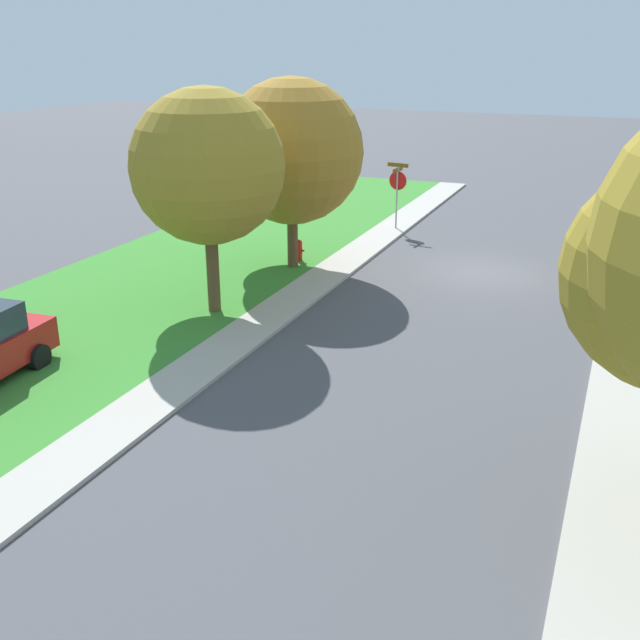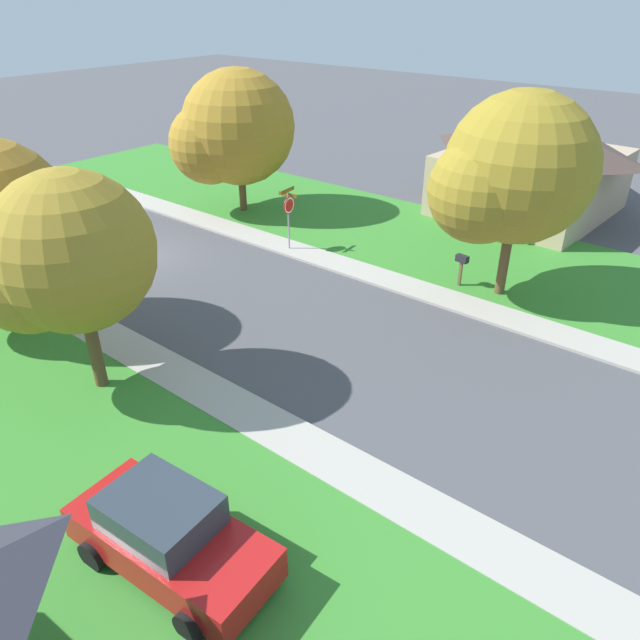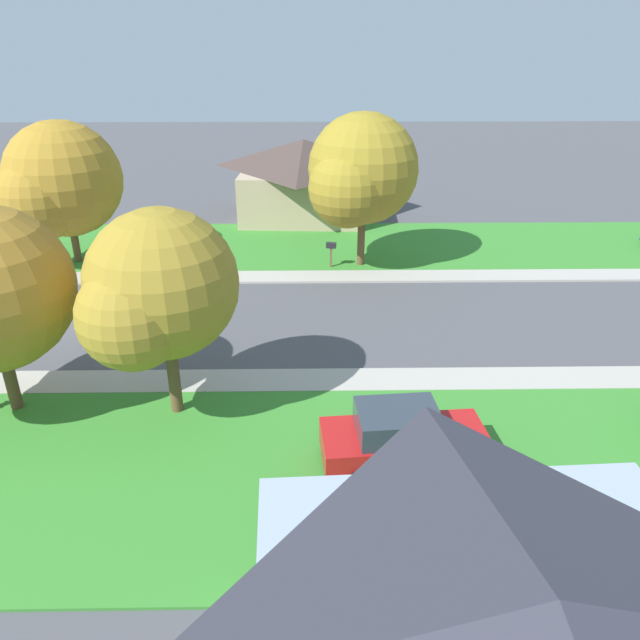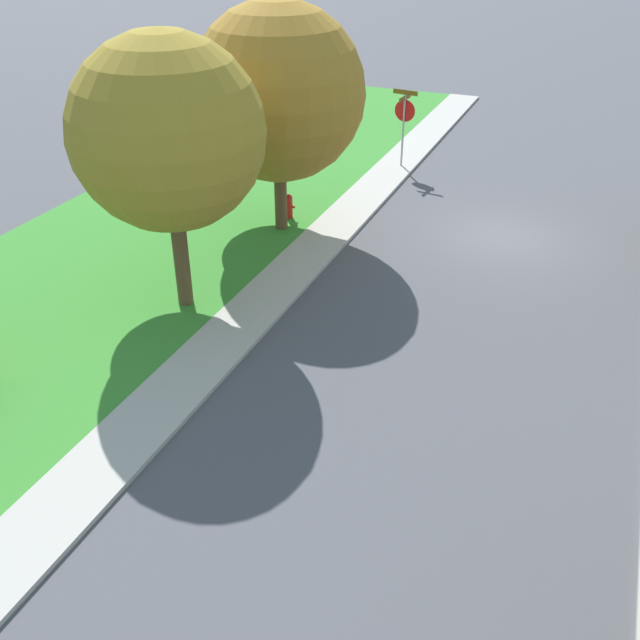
# 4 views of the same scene
# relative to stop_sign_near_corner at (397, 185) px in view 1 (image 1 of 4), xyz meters

# --- Properties ---
(ground_plane) EXTENTS (120.00, 120.00, 0.00)m
(ground_plane) POSITION_rel_stop_sign_near_corner_xyz_m (-4.50, 4.77, -1.89)
(ground_plane) COLOR #4C4C51
(sidewalk_east) EXTENTS (1.40, 56.00, 0.10)m
(sidewalk_east) POSITION_rel_stop_sign_near_corner_xyz_m (0.20, 16.77, -1.84)
(sidewalk_east) COLOR #ADA89E
(sidewalk_east) RESTS_ON ground
(lawn_east) EXTENTS (8.00, 56.00, 0.08)m
(lawn_east) POSITION_rel_stop_sign_near_corner_xyz_m (4.90, 16.77, -1.85)
(lawn_east) COLOR #38842D
(lawn_east) RESTS_ON ground
(sidewalk_west) EXTENTS (1.40, 56.00, 0.10)m
(sidewalk_west) POSITION_rel_stop_sign_near_corner_xyz_m (-9.20, 16.77, -1.84)
(sidewalk_west) COLOR #ADA89E
(sidewalk_west) RESTS_ON ground
(stop_sign_near_corner) EXTENTS (0.91, 0.91, 2.77)m
(stop_sign_near_corner) POSITION_rel_stop_sign_near_corner_xyz_m (0.00, 0.00, 0.00)
(stop_sign_near_corner) COLOR #9E9EA3
(stop_sign_near_corner) RESTS_ON ground
(stop_sign_far_corner) EXTENTS (0.92, 0.92, 2.77)m
(stop_sign_far_corner) POSITION_rel_stop_sign_near_corner_xyz_m (-9.11, 9.32, 0.00)
(stop_sign_far_corner) COLOR #9E9EA3
(stop_sign_far_corner) RESTS_ON ground
(tree_sidewalk_mid) EXTENTS (4.56, 4.24, 6.33)m
(tree_sidewalk_mid) POSITION_rel_stop_sign_near_corner_xyz_m (2.11, 11.54, 2.18)
(tree_sidewalk_mid) COLOR brown
(tree_sidewalk_mid) RESTS_ON ground
(tree_across_left) EXTENTS (5.12, 4.76, 6.37)m
(tree_across_left) POSITION_rel_stop_sign_near_corner_xyz_m (1.91, 6.56, 1.95)
(tree_across_left) COLOR brown
(tree_across_left) RESTS_ON ground
(fire_hydrant) EXTENTS (0.38, 0.22, 0.83)m
(fire_hydrant) POSITION_rel_stop_sign_near_corner_xyz_m (1.74, 5.97, -1.45)
(fire_hydrant) COLOR red
(fire_hydrant) RESTS_ON ground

